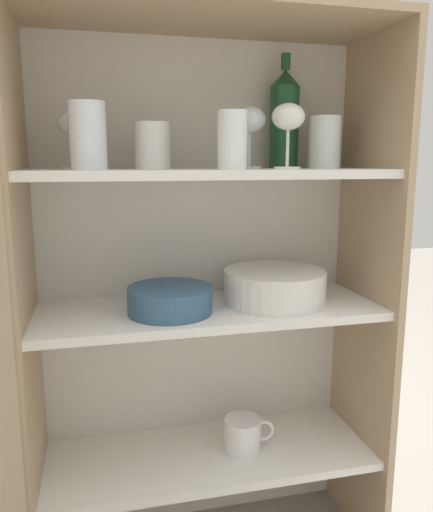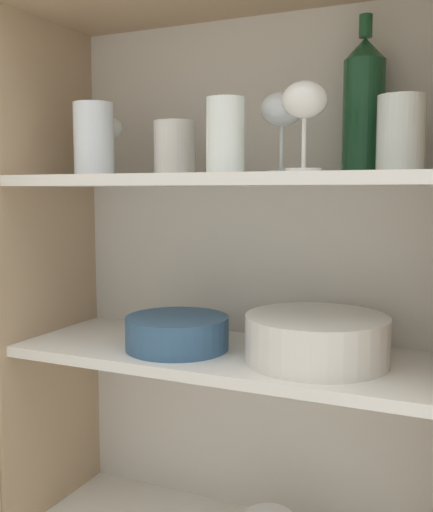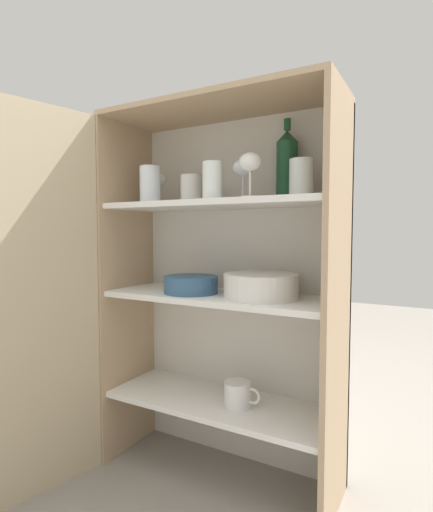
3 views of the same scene
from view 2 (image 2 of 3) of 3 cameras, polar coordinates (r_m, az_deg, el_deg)
cupboard_back_panel at (r=1.25m, az=4.11°, el=-7.82°), size 0.83×0.02×1.29m
cupboard_side_left at (r=1.32m, az=-15.30°, el=-7.26°), size 0.02×0.32×1.29m
shelf_board_middle at (r=1.11m, az=1.35°, el=-9.53°), size 0.80×0.29×0.02m
shelf_board_upper at (r=1.07m, az=1.39°, el=7.22°), size 0.80×0.29×0.02m
tumbler_glass_0 at (r=1.02m, az=17.16°, el=11.02°), size 0.08×0.08×0.12m
tumbler_glass_1 at (r=0.98m, az=0.86°, el=11.39°), size 0.06×0.06×0.12m
tumbler_glass_2 at (r=1.16m, az=-11.60°, el=10.82°), size 0.08×0.08×0.13m
tumbler_glass_3 at (r=1.15m, az=-3.99°, el=10.18°), size 0.08×0.08×0.10m
wine_glass_0 at (r=0.95m, az=8.38°, el=14.05°), size 0.07×0.07×0.14m
wine_glass_1 at (r=1.26m, az=-10.38°, el=11.40°), size 0.07×0.07×0.12m
wine_glass_2 at (r=1.05m, az=6.25°, el=13.38°), size 0.07×0.07×0.14m
wine_bottle at (r=1.11m, az=13.84°, el=13.74°), size 0.07×0.07×0.27m
plate_stack_white at (r=1.05m, az=9.52°, el=-7.78°), size 0.25×0.25×0.08m
mixing_bowl_large at (r=1.12m, az=-3.77°, el=-7.15°), size 0.19×0.19×0.06m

